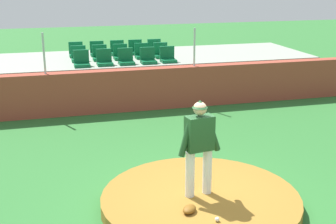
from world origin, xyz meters
name	(u,v)px	position (x,y,z in m)	size (l,w,h in m)	color
ground_plane	(200,207)	(0.00, 0.00, 0.00)	(60.00, 60.00, 0.00)	#2B6B2D
pitchers_mound	(200,201)	(0.00, 0.00, 0.11)	(3.55, 3.55, 0.23)	olive
pitcher	(199,141)	(-0.03, 0.05, 1.24)	(0.82, 0.32, 1.74)	white
baseball	(217,219)	(-0.04, -0.93, 0.26)	(0.07, 0.07, 0.07)	white
fielding_glove	(189,209)	(-0.38, -0.53, 0.28)	(0.30, 0.20, 0.11)	brown
brick_barrier	(133,90)	(0.00, 6.35, 0.63)	(14.81, 0.40, 1.27)	#9B402F
fence_post_left	(44,53)	(-2.51, 6.35, 1.85)	(0.06, 0.06, 1.16)	silver
fence_post_right	(194,47)	(1.95, 6.35, 1.85)	(0.06, 0.06, 1.16)	silver
bleacher_platform	(120,75)	(0.00, 8.70, 0.62)	(13.36, 3.65, 1.23)	gray
stadium_chair_0	(82,61)	(-1.40, 7.37, 1.39)	(0.48, 0.44, 0.50)	#0C6234
stadium_chair_1	(104,60)	(-0.68, 7.40, 1.39)	(0.48, 0.44, 0.50)	#0C6234
stadium_chair_2	(126,59)	(0.00, 7.38, 1.39)	(0.48, 0.44, 0.50)	#0C6234
stadium_chair_3	(148,58)	(0.72, 7.37, 1.39)	(0.48, 0.44, 0.50)	#0C6234
stadium_chair_4	(168,57)	(1.39, 7.40, 1.39)	(0.48, 0.44, 0.50)	#0C6234
stadium_chair_5	(79,56)	(-1.41, 8.28, 1.39)	(0.48, 0.44, 0.50)	#0C6234
stadium_chair_6	(100,55)	(-0.71, 8.31, 1.39)	(0.48, 0.44, 0.50)	#0C6234
stadium_chair_7	(121,55)	(-0.02, 8.30, 1.39)	(0.48, 0.44, 0.50)	#0C6234
stadium_chair_8	(142,54)	(0.72, 8.30, 1.39)	(0.48, 0.44, 0.50)	#0C6234
stadium_chair_9	(161,53)	(1.38, 8.27, 1.39)	(0.48, 0.44, 0.50)	#0C6234
stadium_chair_10	(76,52)	(-1.43, 9.20, 1.39)	(0.48, 0.44, 0.50)	#0C6234
stadium_chair_11	(97,51)	(-0.70, 9.21, 1.39)	(0.48, 0.44, 0.50)	#0C6234
stadium_chair_12	(118,50)	(0.02, 9.22, 1.39)	(0.48, 0.44, 0.50)	#0C6234
stadium_chair_13	(136,50)	(0.68, 9.21, 1.39)	(0.48, 0.44, 0.50)	#0C6234
stadium_chair_14	(155,49)	(1.37, 9.17, 1.39)	(0.48, 0.44, 0.50)	#0C6234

